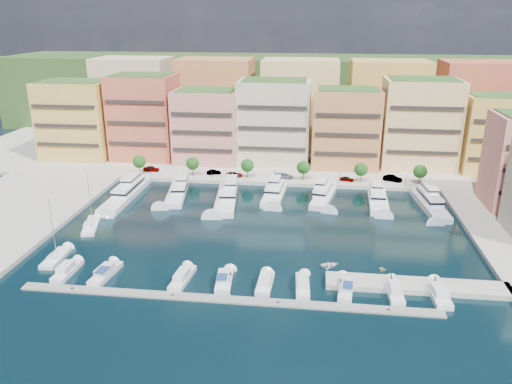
# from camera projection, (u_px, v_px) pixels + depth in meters

# --- Properties ---
(ground) EXTENTS (400.00, 400.00, 0.00)m
(ground) POSITION_uv_depth(u_px,v_px,m) (262.00, 229.00, 111.78)
(ground) COLOR black
(ground) RESTS_ON ground
(north_quay) EXTENTS (220.00, 64.00, 2.00)m
(north_quay) POSITION_uv_depth(u_px,v_px,m) (282.00, 156.00, 169.73)
(north_quay) COLOR #9E998E
(north_quay) RESTS_ON ground
(hillside) EXTENTS (240.00, 40.00, 58.00)m
(hillside) POSITION_uv_depth(u_px,v_px,m) (290.00, 126.00, 214.60)
(hillside) COLOR #253D19
(hillside) RESTS_ON ground
(south_pontoon) EXTENTS (72.00, 2.20, 0.35)m
(south_pontoon) POSITION_uv_depth(u_px,v_px,m) (225.00, 300.00, 84.09)
(south_pontoon) COLOR gray
(south_pontoon) RESTS_ON ground
(finger_pier) EXTENTS (32.00, 5.00, 2.00)m
(finger_pier) POSITION_uv_depth(u_px,v_px,m) (417.00, 288.00, 87.76)
(finger_pier) COLOR #9E998E
(finger_pier) RESTS_ON ground
(apartment_0) EXTENTS (22.00, 16.50, 24.80)m
(apartment_0) POSITION_uv_depth(u_px,v_px,m) (77.00, 119.00, 161.65)
(apartment_0) COLOR #BE8D45
(apartment_0) RESTS_ON north_quay
(apartment_1) EXTENTS (20.00, 16.50, 26.80)m
(apartment_1) POSITION_uv_depth(u_px,v_px,m) (145.00, 117.00, 160.65)
(apartment_1) COLOR #C56541
(apartment_1) RESTS_ON north_quay
(apartment_2) EXTENTS (20.00, 15.50, 22.80)m
(apartment_2) POSITION_uv_depth(u_px,v_px,m) (207.00, 126.00, 157.02)
(apartment_2) COLOR tan
(apartment_2) RESTS_ON north_quay
(apartment_3) EXTENTS (22.00, 16.50, 25.80)m
(apartment_3) POSITION_uv_depth(u_px,v_px,m) (274.00, 122.00, 155.96)
(apartment_3) COLOR beige
(apartment_3) RESTS_ON north_quay
(apartment_4) EXTENTS (20.00, 15.50, 23.80)m
(apartment_4) POSITION_uv_depth(u_px,v_px,m) (346.00, 128.00, 151.89)
(apartment_4) COLOR #B87045
(apartment_4) RESTS_ON north_quay
(apartment_5) EXTENTS (22.00, 16.50, 26.80)m
(apartment_5) POSITION_uv_depth(u_px,v_px,m) (419.00, 124.00, 150.72)
(apartment_5) COLOR #E6B679
(apartment_5) RESTS_ON north_quay
(apartment_6) EXTENTS (20.00, 15.50, 22.80)m
(apartment_6) POSITION_uv_depth(u_px,v_px,m) (496.00, 134.00, 146.98)
(apartment_6) COLOR #BE8D45
(apartment_6) RESTS_ON north_quay
(backblock_0) EXTENTS (26.00, 18.00, 30.00)m
(backblock_0) POSITION_uv_depth(u_px,v_px,m) (135.00, 100.00, 181.92)
(backblock_0) COLOR beige
(backblock_0) RESTS_ON north_quay
(backblock_1) EXTENTS (26.00, 18.00, 30.00)m
(backblock_1) POSITION_uv_depth(u_px,v_px,m) (216.00, 102.00, 178.45)
(backblock_1) COLOR #B87045
(backblock_1) RESTS_ON north_quay
(backblock_2) EXTENTS (26.00, 18.00, 30.00)m
(backblock_2) POSITION_uv_depth(u_px,v_px,m) (300.00, 103.00, 174.99)
(backblock_2) COLOR #E6B679
(backblock_2) RESTS_ON north_quay
(backblock_3) EXTENTS (26.00, 18.00, 30.00)m
(backblock_3) POSITION_uv_depth(u_px,v_px,m) (387.00, 105.00, 171.53)
(backblock_3) COLOR #BE8D45
(backblock_3) RESTS_ON north_quay
(backblock_4) EXTENTS (26.00, 18.00, 30.00)m
(backblock_4) POSITION_uv_depth(u_px,v_px,m) (478.00, 107.00, 168.06)
(backblock_4) COLOR #C56541
(backblock_4) RESTS_ON north_quay
(tree_0) EXTENTS (3.80, 3.80, 5.65)m
(tree_0) POSITION_uv_depth(u_px,v_px,m) (139.00, 162.00, 146.12)
(tree_0) COLOR #473323
(tree_0) RESTS_ON north_quay
(tree_1) EXTENTS (3.80, 3.80, 5.65)m
(tree_1) POSITION_uv_depth(u_px,v_px,m) (193.00, 164.00, 144.27)
(tree_1) COLOR #473323
(tree_1) RESTS_ON north_quay
(tree_2) EXTENTS (3.80, 3.80, 5.65)m
(tree_2) POSITION_uv_depth(u_px,v_px,m) (247.00, 165.00, 142.42)
(tree_2) COLOR #473323
(tree_2) RESTS_ON north_quay
(tree_3) EXTENTS (3.80, 3.80, 5.65)m
(tree_3) POSITION_uv_depth(u_px,v_px,m) (303.00, 167.00, 140.58)
(tree_3) COLOR #473323
(tree_3) RESTS_ON north_quay
(tree_4) EXTENTS (3.80, 3.80, 5.65)m
(tree_4) POSITION_uv_depth(u_px,v_px,m) (361.00, 169.00, 138.73)
(tree_4) COLOR #473323
(tree_4) RESTS_ON north_quay
(tree_5) EXTENTS (3.80, 3.80, 5.65)m
(tree_5) POSITION_uv_depth(u_px,v_px,m) (420.00, 172.00, 136.88)
(tree_5) COLOR #473323
(tree_5) RESTS_ON north_quay
(lamppost_0) EXTENTS (0.30, 0.30, 4.20)m
(lamppost_0) POSITION_uv_depth(u_px,v_px,m) (150.00, 167.00, 143.82)
(lamppost_0) COLOR black
(lamppost_0) RESTS_ON north_quay
(lamppost_1) EXTENTS (0.30, 0.30, 4.20)m
(lamppost_1) POSITION_uv_depth(u_px,v_px,m) (211.00, 170.00, 141.74)
(lamppost_1) COLOR black
(lamppost_1) RESTS_ON north_quay
(lamppost_2) EXTENTS (0.30, 0.30, 4.20)m
(lamppost_2) POSITION_uv_depth(u_px,v_px,m) (274.00, 172.00, 139.66)
(lamppost_2) COLOR black
(lamppost_2) RESTS_ON north_quay
(lamppost_3) EXTENTS (0.30, 0.30, 4.20)m
(lamppost_3) POSITION_uv_depth(u_px,v_px,m) (339.00, 174.00, 137.58)
(lamppost_3) COLOR black
(lamppost_3) RESTS_ON north_quay
(lamppost_4) EXTENTS (0.30, 0.30, 4.20)m
(lamppost_4) POSITION_uv_depth(u_px,v_px,m) (406.00, 177.00, 135.50)
(lamppost_4) COLOR black
(lamppost_4) RESTS_ON north_quay
(yacht_0) EXTENTS (4.98, 26.21, 7.30)m
(yacht_0) POSITION_uv_depth(u_px,v_px,m) (127.00, 192.00, 131.64)
(yacht_0) COLOR white
(yacht_0) RESTS_ON ground
(yacht_1) EXTENTS (7.50, 20.40, 7.30)m
(yacht_1) POSITION_uv_depth(u_px,v_px,m) (178.00, 191.00, 132.79)
(yacht_1) COLOR white
(yacht_1) RESTS_ON ground
(yacht_2) EXTENTS (7.57, 24.39, 7.30)m
(yacht_2) POSITION_uv_depth(u_px,v_px,m) (227.00, 195.00, 129.50)
(yacht_2) COLOR white
(yacht_2) RESTS_ON ground
(yacht_3) EXTENTS (5.75, 16.89, 7.30)m
(yacht_3) POSITION_uv_depth(u_px,v_px,m) (274.00, 193.00, 131.26)
(yacht_3) COLOR white
(yacht_3) RESTS_ON ground
(yacht_4) EXTENTS (7.36, 17.54, 7.30)m
(yacht_4) POSITION_uv_depth(u_px,v_px,m) (323.00, 195.00, 129.60)
(yacht_4) COLOR white
(yacht_4) RESTS_ON ground
(yacht_5) EXTENTS (5.32, 18.65, 7.30)m
(yacht_5) POSITION_uv_depth(u_px,v_px,m) (378.00, 198.00, 127.40)
(yacht_5) COLOR white
(yacht_5) RESTS_ON ground
(yacht_6) EXTENTS (6.46, 21.62, 7.30)m
(yacht_6) POSITION_uv_depth(u_px,v_px,m) (429.00, 202.00, 124.75)
(yacht_6) COLOR white
(yacht_6) RESTS_ON ground
(cruiser_0) EXTENTS (2.73, 8.11, 2.55)m
(cruiser_0) POSITION_uv_depth(u_px,v_px,m) (67.00, 271.00, 92.51)
(cruiser_0) COLOR silver
(cruiser_0) RESTS_ON ground
(cruiser_1) EXTENTS (3.60, 9.00, 2.66)m
(cruiser_1) POSITION_uv_depth(u_px,v_px,m) (105.00, 273.00, 91.62)
(cruiser_1) COLOR silver
(cruiser_1) RESTS_ON ground
(cruiser_3) EXTENTS (3.22, 9.00, 2.55)m
(cruiser_3) POSITION_uv_depth(u_px,v_px,m) (182.00, 278.00, 89.96)
(cruiser_3) COLOR silver
(cruiser_3) RESTS_ON ground
(cruiser_4) EXTENTS (3.40, 8.07, 2.66)m
(cruiser_4) POSITION_uv_depth(u_px,v_px,m) (224.00, 281.00, 89.06)
(cruiser_4) COLOR silver
(cruiser_4) RESTS_ON ground
(cruiser_5) EXTENTS (2.86, 7.63, 2.55)m
(cruiser_5) POSITION_uv_depth(u_px,v_px,m) (265.00, 283.00, 88.24)
(cruiser_5) COLOR silver
(cruiser_5) RESTS_ON ground
(cruiser_6) EXTENTS (2.80, 8.24, 2.55)m
(cruiser_6) POSITION_uv_depth(u_px,v_px,m) (303.00, 286.00, 87.47)
(cruiser_6) COLOR silver
(cruiser_6) RESTS_ON ground
(cruiser_7) EXTENTS (3.23, 8.60, 2.66)m
(cruiser_7) POSITION_uv_depth(u_px,v_px,m) (346.00, 289.00, 86.57)
(cruiser_7) COLOR silver
(cruiser_7) RESTS_ON ground
(cruiser_8) EXTENTS (2.65, 8.42, 2.55)m
(cruiser_8) POSITION_uv_depth(u_px,v_px,m) (394.00, 292.00, 85.65)
(cruiser_8) COLOR silver
(cruiser_8) RESTS_ON ground
(cruiser_9) EXTENTS (3.15, 8.83, 2.55)m
(cruiser_9) POSITION_uv_depth(u_px,v_px,m) (439.00, 294.00, 84.80)
(cruiser_9) COLOR silver
(cruiser_9) RESTS_ON ground
(sailboat_0) EXTENTS (3.14, 8.75, 13.20)m
(sailboat_0) POSITION_uv_depth(u_px,v_px,m) (56.00, 258.00, 97.80)
(sailboat_0) COLOR white
(sailboat_0) RESTS_ON ground
(sailboat_1) EXTENTS (5.60, 11.08, 13.20)m
(sailboat_1) POSITION_uv_depth(u_px,v_px,m) (91.00, 226.00, 112.82)
(sailboat_1) COLOR white
(sailboat_1) RESTS_ON ground
(tender_0) EXTENTS (4.27, 3.77, 0.73)m
(tender_0) POSITION_uv_depth(u_px,v_px,m) (330.00, 265.00, 95.13)
(tender_0) COLOR silver
(tender_0) RESTS_ON ground
(tender_1) EXTENTS (1.90, 1.80, 0.79)m
(tender_1) POSITION_uv_depth(u_px,v_px,m) (382.00, 269.00, 93.65)
(tender_1) COLOR beige
(tender_1) RESTS_ON ground
(car_0) EXTENTS (4.86, 2.13, 1.63)m
(car_0) POSITION_uv_depth(u_px,v_px,m) (151.00, 169.00, 149.51)
(car_0) COLOR gray
(car_0) RESTS_ON north_quay
(car_1) EXTENTS (4.49, 2.61, 1.40)m
(car_1) POSITION_uv_depth(u_px,v_px,m) (214.00, 172.00, 146.60)
(car_1) COLOR gray
(car_1) RESTS_ON north_quay
(car_2) EXTENTS (5.03, 2.61, 1.35)m
(car_2) POSITION_uv_depth(u_px,v_px,m) (234.00, 174.00, 144.55)
(car_2) COLOR gray
(car_2) RESTS_ON north_quay
(car_3) EXTENTS (5.57, 2.77, 1.56)m
(car_3) POSITION_uv_depth(u_px,v_px,m) (284.00, 176.00, 143.17)
(car_3) COLOR gray
(car_3) RESTS_ON north_quay
(car_4) EXTENTS (4.22, 2.56, 1.34)m
(car_4) POSITION_uv_depth(u_px,v_px,m) (347.00, 179.00, 140.72)
(car_4) COLOR gray
(car_4) RESTS_ON north_quay
(car_5) EXTENTS (5.54, 3.66, 1.72)m
(car_5) POSITION_uv_depth(u_px,v_px,m) (392.00, 178.00, 140.55)
(car_5) COLOR gray
(car_5) RESTS_ON north_quay
(person_0) EXTENTS (0.62, 0.76, 1.78)m
(person_0) POSITION_uv_depth(u_px,v_px,m) (391.00, 278.00, 87.44)
(person_0) COLOR navy
(person_0) RESTS_ON finger_pier
(person_1) EXTENTS (1.10, 1.02, 1.80)m
(person_1) POSITION_uv_depth(u_px,v_px,m) (434.00, 280.00, 86.62)
(person_1) COLOR brown
(person_1) RESTS_ON finger_pier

